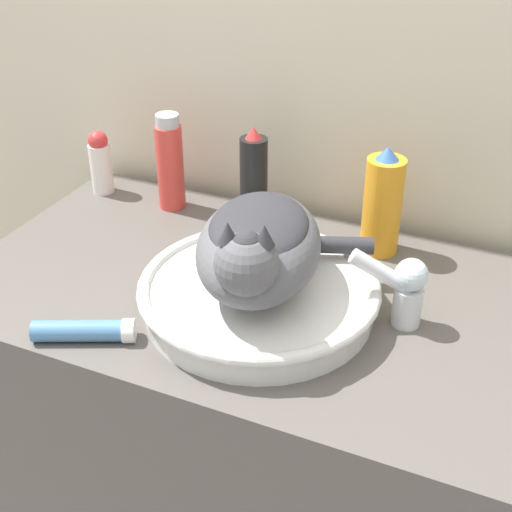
# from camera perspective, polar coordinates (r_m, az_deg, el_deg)

# --- Properties ---
(wall_back) EXTENTS (8.00, 0.05, 2.40)m
(wall_back) POSITION_cam_1_polar(r_m,az_deg,el_deg) (1.30, 9.75, 16.80)
(wall_back) COLOR beige
(wall_back) RESTS_ON ground_plane
(vanity_counter) EXTENTS (1.14, 0.56, 0.87)m
(vanity_counter) POSITION_cam_1_polar(r_m,az_deg,el_deg) (1.43, 3.13, -17.87)
(vanity_counter) COLOR #56514C
(vanity_counter) RESTS_ON ground_plane
(sink_basin) EXTENTS (0.37, 0.37, 0.06)m
(sink_basin) POSITION_cam_1_polar(r_m,az_deg,el_deg) (1.10, 0.24, -3.09)
(sink_basin) COLOR silver
(sink_basin) RESTS_ON vanity_counter
(cat) EXTENTS (0.27, 0.32, 0.16)m
(cat) POSITION_cam_1_polar(r_m,az_deg,el_deg) (1.04, 0.25, 0.95)
(cat) COLOR #56565B
(cat) RESTS_ON sink_basin
(faucet) EXTENTS (0.12, 0.06, 0.12)m
(faucet) POSITION_cam_1_polar(r_m,az_deg,el_deg) (1.07, 11.75, -2.46)
(faucet) COLOR silver
(faucet) RESTS_ON vanity_counter
(deodorant_stick) EXTENTS (0.04, 0.04, 0.13)m
(deodorant_stick) POSITION_cam_1_polar(r_m,az_deg,el_deg) (1.48, -12.34, 7.36)
(deodorant_stick) COLOR white
(deodorant_stick) RESTS_ON vanity_counter
(hairspray_can_black) EXTENTS (0.05, 0.05, 0.19)m
(hairspray_can_black) POSITION_cam_1_polar(r_m,az_deg,el_deg) (1.31, -0.19, 6.08)
(hairspray_can_black) COLOR black
(hairspray_can_black) RESTS_ON vanity_counter
(shampoo_bottle_tall) EXTENTS (0.05, 0.05, 0.19)m
(shampoo_bottle_tall) POSITION_cam_1_polar(r_m,az_deg,el_deg) (1.39, -6.89, 7.38)
(shampoo_bottle_tall) COLOR #DB3D33
(shampoo_bottle_tall) RESTS_ON vanity_counter
(spray_bottle_trigger) EXTENTS (0.07, 0.07, 0.20)m
(spray_bottle_trigger) POSITION_cam_1_polar(r_m,az_deg,el_deg) (1.24, 10.09, 4.11)
(spray_bottle_trigger) COLOR orange
(spray_bottle_trigger) RESTS_ON vanity_counter
(cream_tube) EXTENTS (0.15, 0.09, 0.04)m
(cream_tube) POSITION_cam_1_polar(r_m,az_deg,el_deg) (1.07, -13.48, -5.85)
(cream_tube) COLOR #4C7FB2
(cream_tube) RESTS_ON vanity_counter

